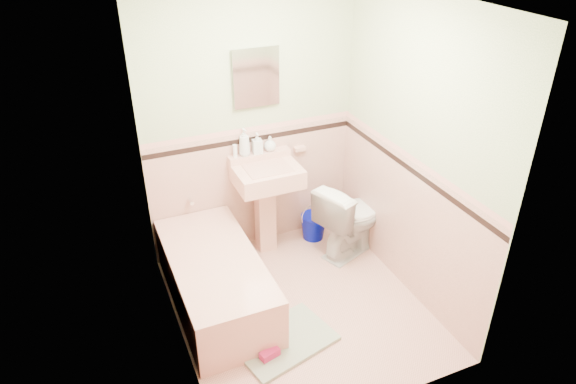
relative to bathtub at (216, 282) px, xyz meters
name	(u,v)px	position (x,y,z in m)	size (l,w,h in m)	color
floor	(300,306)	(0.63, -0.33, -0.23)	(2.20, 2.20, 0.00)	#E5A796
ceiling	(304,1)	(0.63, -0.33, 2.27)	(2.20, 2.20, 0.00)	white
wall_back	(251,125)	(0.63, 0.77, 1.02)	(2.50, 2.50, 0.00)	#F6E4C8
wall_front	(381,262)	(0.63, -1.43, 1.02)	(2.50, 2.50, 0.00)	#F6E4C8
wall_left	(166,206)	(-0.37, -0.33, 1.02)	(2.50, 2.50, 0.00)	#F6E4C8
wall_right	(414,155)	(1.63, -0.33, 1.02)	(2.50, 2.50, 0.00)	#F6E4C8
wainscot_back	(254,188)	(0.63, 0.76, 0.38)	(2.00, 2.00, 0.00)	#E7AD9B
wainscot_front	(371,343)	(0.63, -1.42, 0.38)	(2.00, 2.00, 0.00)	#E7AD9B
wainscot_left	(178,281)	(-0.36, -0.33, 0.38)	(2.20, 2.20, 0.00)	#E7AD9B
wainscot_right	(404,223)	(1.62, -0.33, 0.38)	(2.20, 2.20, 0.00)	#E7AD9B
accent_back	(252,139)	(0.63, 0.75, 0.90)	(2.00, 2.00, 0.00)	black
accent_front	(378,278)	(0.63, -1.41, 0.90)	(2.00, 2.00, 0.00)	black
accent_left	(171,221)	(-0.35, -0.33, 0.89)	(2.20, 2.20, 0.00)	black
accent_right	(411,170)	(1.61, -0.33, 0.89)	(2.20, 2.20, 0.00)	black
cap_back	(252,129)	(0.63, 0.75, 0.99)	(2.00, 2.00, 0.00)	#E59C8F
cap_front	(379,264)	(0.63, -1.41, 0.99)	(2.00, 2.00, 0.00)	#E59C8F
cap_left	(170,209)	(-0.35, -0.33, 1.00)	(2.20, 2.20, 0.00)	#E59C8F
cap_right	(412,159)	(1.61, -0.33, 1.00)	(2.20, 2.20, 0.00)	#E59C8F
bathtub	(216,282)	(0.00, 0.00, 0.00)	(0.70, 1.50, 0.45)	#E0A08D
tub_faucet	(190,201)	(0.00, 0.72, 0.41)	(0.04, 0.04, 0.12)	silver
sink	(267,211)	(0.68, 0.53, 0.24)	(0.59, 0.49, 0.93)	#E0A08D
sink_faucet	(261,159)	(0.68, 0.67, 0.72)	(0.02, 0.02, 0.10)	silver
medicine_cabinet	(256,77)	(0.68, 0.74, 1.47)	(0.40, 0.04, 0.51)	white
soap_dish	(300,149)	(1.10, 0.73, 0.72)	(0.11, 0.06, 0.04)	#E0A08D
soap_bottle_left	(244,142)	(0.54, 0.71, 0.90)	(0.10, 0.10, 0.26)	#B2B2B2
soap_bottle_mid	(257,143)	(0.66, 0.71, 0.87)	(0.09, 0.09, 0.20)	#B2B2B2
soap_bottle_right	(270,144)	(0.79, 0.71, 0.84)	(0.11, 0.11, 0.14)	#B2B2B2
tube	(235,151)	(0.45, 0.71, 0.83)	(0.04, 0.04, 0.12)	white
toilet	(352,217)	(1.43, 0.22, 0.15)	(0.42, 0.74, 0.76)	white
bucket	(313,226)	(1.19, 0.57, -0.09)	(0.26, 0.26, 0.26)	#010993
bath_mat	(284,341)	(0.35, -0.66, -0.21)	(0.75, 0.50, 0.03)	gray
shoe	(270,354)	(0.18, -0.78, -0.16)	(0.15, 0.07, 0.06)	#BF1E59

